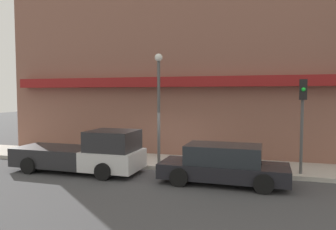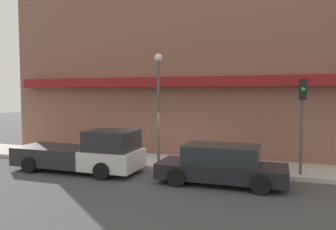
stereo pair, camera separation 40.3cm
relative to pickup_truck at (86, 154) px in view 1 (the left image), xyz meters
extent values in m
plane|color=#424244|center=(2.71, 1.23, -0.80)|extent=(80.00, 80.00, 0.00)
cube|color=#B7B2A8|center=(2.71, 2.63, -0.71)|extent=(36.00, 2.81, 0.18)
cube|color=brown|center=(2.71, 5.54, 4.12)|extent=(19.80, 3.00, 9.84)
cube|color=maroon|center=(2.71, 3.74, 3.16)|extent=(18.22, 0.60, 0.50)
cube|color=silver|center=(1.29, 0.00, -0.18)|extent=(2.27, 1.94, 0.79)
cube|color=#262628|center=(1.29, 0.00, 0.63)|extent=(1.93, 1.78, 0.83)
cube|color=#262628|center=(-1.54, 0.00, -0.18)|extent=(3.40, 1.94, 0.79)
cylinder|color=black|center=(1.35, 0.97, -0.46)|extent=(0.68, 0.22, 0.68)
cylinder|color=black|center=(1.35, -0.97, -0.46)|extent=(0.68, 0.22, 0.68)
cylinder|color=black|center=(-2.16, 0.97, -0.46)|extent=(0.68, 0.22, 0.68)
cylinder|color=black|center=(-2.16, -0.97, -0.46)|extent=(0.68, 0.22, 0.68)
cube|color=black|center=(5.88, 0.00, -0.32)|extent=(4.76, 1.82, 0.56)
cube|color=#23282D|center=(5.88, 0.00, 0.31)|extent=(2.76, 1.64, 0.70)
cylinder|color=black|center=(7.36, 0.91, -0.46)|extent=(0.68, 0.22, 0.68)
cylinder|color=black|center=(7.36, -0.91, -0.46)|extent=(0.68, 0.22, 0.68)
cylinder|color=black|center=(4.41, 0.91, -0.46)|extent=(0.68, 0.22, 0.68)
cylinder|color=black|center=(4.41, -0.91, -0.46)|extent=(0.68, 0.22, 0.68)
cylinder|color=#196633|center=(0.54, 1.73, -0.34)|extent=(0.19, 0.19, 0.58)
sphere|color=#196633|center=(0.54, 1.73, 0.03)|extent=(0.18, 0.18, 0.18)
cylinder|color=#4C4C4C|center=(2.67, 1.87, 1.70)|extent=(0.14, 0.14, 4.65)
sphere|color=silver|center=(2.67, 1.87, 4.20)|extent=(0.36, 0.36, 0.36)
cylinder|color=#4C4C4C|center=(8.74, 1.71, 1.25)|extent=(0.12, 0.12, 3.76)
cube|color=black|center=(8.74, 1.55, 2.73)|extent=(0.28, 0.20, 0.80)
sphere|color=green|center=(8.74, 1.43, 2.73)|extent=(0.16, 0.16, 0.16)
camera|label=1|loc=(7.51, -12.21, 2.59)|focal=35.00mm
camera|label=2|loc=(7.90, -12.08, 2.59)|focal=35.00mm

